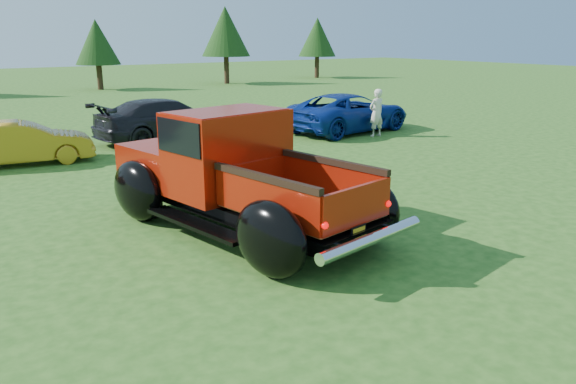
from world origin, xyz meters
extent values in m
plane|color=#244F16|center=(0.00, 0.00, 0.00)|extent=(120.00, 120.00, 0.00)
cylinder|color=#332114|center=(6.00, 30.00, 0.79)|extent=(0.36, 0.36, 1.58)
cone|color=black|center=(6.00, 30.00, 2.99)|extent=(2.82, 2.82, 2.82)
cylinder|color=#332114|center=(15.00, 29.50, 0.97)|extent=(0.36, 0.36, 1.94)
cone|color=black|center=(15.00, 29.50, 3.67)|extent=(3.46, 3.46, 3.46)
cylinder|color=#332114|center=(24.00, 30.50, 0.86)|extent=(0.36, 0.36, 1.73)
cone|color=black|center=(24.00, 30.50, 3.26)|extent=(3.07, 3.07, 3.07)
cylinder|color=black|center=(-0.70, -0.89, 0.46)|extent=(0.43, 0.95, 0.91)
cylinder|color=black|center=(1.20, -0.55, 0.46)|extent=(0.43, 0.95, 0.91)
cylinder|color=black|center=(-1.35, 2.70, 0.46)|extent=(0.43, 0.95, 0.91)
cylinder|color=black|center=(0.56, 3.05, 0.46)|extent=(0.43, 0.95, 0.91)
cube|color=black|center=(-0.08, 1.13, 0.51)|extent=(2.52, 5.56, 0.23)
cube|color=#961708|center=(-0.41, 2.99, 0.98)|extent=(2.21, 2.03, 0.71)
cube|color=silver|center=(-0.57, 3.85, 0.97)|extent=(1.81, 0.39, 0.57)
cube|color=#961708|center=(-0.15, 1.53, 1.37)|extent=(2.23, 1.65, 1.48)
cube|color=black|center=(-0.15, 1.53, 1.77)|extent=(2.26, 1.55, 0.57)
cube|color=#961708|center=(-0.15, 1.53, 2.08)|extent=(2.12, 1.52, 0.09)
cube|color=brown|center=(0.17, -0.27, 0.71)|extent=(1.92, 2.52, 0.06)
cube|color=#961708|center=(-0.59, -0.40, 1.00)|extent=(0.46, 2.26, 0.59)
cube|color=#961708|center=(0.93, -0.13, 1.00)|extent=(0.46, 2.26, 0.59)
cube|color=#961708|center=(-0.03, 0.85, 1.00)|extent=(1.53, 0.33, 0.59)
cube|color=#961708|center=(0.37, -1.39, 1.00)|extent=(1.53, 0.34, 0.59)
cube|color=black|center=(-0.59, -0.40, 1.36)|extent=(0.50, 2.26, 0.10)
cube|color=black|center=(0.93, -0.13, 1.36)|extent=(0.50, 2.26, 0.10)
ellipsoid|color=black|center=(-0.82, -0.91, 0.59)|extent=(0.73, 1.28, 1.00)
ellipsoid|color=black|center=(1.32, -0.53, 0.59)|extent=(0.73, 1.28, 1.00)
ellipsoid|color=black|center=(-1.46, 2.68, 0.59)|extent=(0.73, 1.28, 1.00)
ellipsoid|color=black|center=(0.67, 3.07, 0.59)|extent=(0.73, 1.28, 1.00)
cube|color=black|center=(-1.14, 0.89, 0.38)|extent=(0.78, 2.42, 0.07)
cube|color=black|center=(1.00, 1.27, 0.38)|extent=(0.78, 2.42, 0.07)
cylinder|color=silver|center=(0.42, -1.67, 0.57)|extent=(2.22, 0.57, 0.18)
cube|color=black|center=(0.38, -1.44, 0.63)|extent=(0.34, 0.08, 0.17)
cube|color=gold|center=(0.38, -1.45, 0.63)|extent=(0.27, 0.06, 0.11)
sphere|color=#CC0505|center=(-0.34, -1.55, 0.89)|extent=(0.10, 0.10, 0.10)
sphere|color=#CC0505|center=(1.10, -1.30, 0.89)|extent=(0.10, 0.10, 0.10)
imported|color=#B17F17|center=(-2.28, 9.15, 0.58)|extent=(3.69, 1.74, 1.17)
imported|color=black|center=(2.36, 10.39, 0.69)|extent=(4.97, 2.46, 1.39)
imported|color=navy|center=(8.50, 8.31, 0.69)|extent=(5.22, 2.90, 1.38)
imported|color=beige|center=(8.61, 6.97, 0.82)|extent=(0.61, 0.41, 1.63)
camera|label=1|loc=(-4.86, -7.24, 3.39)|focal=35.00mm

